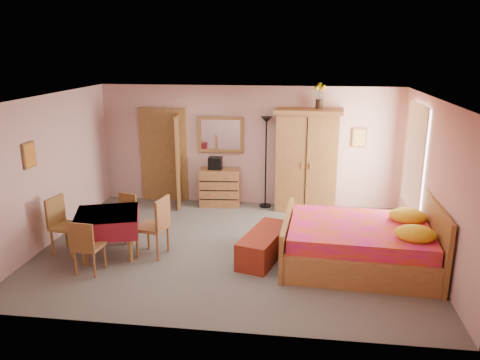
# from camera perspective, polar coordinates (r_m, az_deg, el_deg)

# --- Properties ---
(floor) EXTENTS (6.50, 6.50, 0.00)m
(floor) POSITION_cam_1_polar(r_m,az_deg,el_deg) (8.27, -0.97, -8.23)
(floor) COLOR slate
(floor) RESTS_ON ground
(ceiling) EXTENTS (6.50, 6.50, 0.00)m
(ceiling) POSITION_cam_1_polar(r_m,az_deg,el_deg) (7.59, -1.06, 10.00)
(ceiling) COLOR brown
(ceiling) RESTS_ON wall_back
(wall_back) EXTENTS (6.50, 0.10, 2.60)m
(wall_back) POSITION_cam_1_polar(r_m,az_deg,el_deg) (10.24, 1.03, 4.17)
(wall_back) COLOR #CC9B94
(wall_back) RESTS_ON floor
(wall_front) EXTENTS (6.50, 0.10, 2.60)m
(wall_front) POSITION_cam_1_polar(r_m,az_deg,el_deg) (5.49, -4.83, -6.40)
(wall_front) COLOR #CC9B94
(wall_front) RESTS_ON floor
(wall_left) EXTENTS (0.10, 5.00, 2.60)m
(wall_left) POSITION_cam_1_polar(r_m,az_deg,el_deg) (8.89, -22.22, 1.17)
(wall_left) COLOR #CC9B94
(wall_left) RESTS_ON floor
(wall_right) EXTENTS (0.10, 5.00, 2.60)m
(wall_right) POSITION_cam_1_polar(r_m,az_deg,el_deg) (8.04, 22.57, -0.34)
(wall_right) COLOR #CC9B94
(wall_right) RESTS_ON floor
(doorway) EXTENTS (1.06, 0.12, 2.15)m
(doorway) POSITION_cam_1_polar(r_m,az_deg,el_deg) (10.64, -9.22, 2.91)
(doorway) COLOR #9E6B35
(doorway) RESTS_ON floor
(window) EXTENTS (0.08, 1.40, 1.95)m
(window) POSITION_cam_1_polar(r_m,az_deg,el_deg) (9.12, 20.56, 2.66)
(window) COLOR white
(window) RESTS_ON wall_right
(picture_left) EXTENTS (0.04, 0.32, 0.42)m
(picture_left) POSITION_cam_1_polar(r_m,az_deg,el_deg) (8.29, -24.32, 2.78)
(picture_left) COLOR orange
(picture_left) RESTS_ON wall_left
(picture_back) EXTENTS (0.30, 0.04, 0.40)m
(picture_back) POSITION_cam_1_polar(r_m,az_deg,el_deg) (10.18, 14.34, 5.04)
(picture_back) COLOR #D8BF59
(picture_back) RESTS_ON wall_back
(chest_of_drawers) EXTENTS (0.90, 0.51, 0.82)m
(chest_of_drawers) POSITION_cam_1_polar(r_m,az_deg,el_deg) (10.28, -2.48, -0.91)
(chest_of_drawers) COLOR #985E33
(chest_of_drawers) RESTS_ON floor
(wall_mirror) EXTENTS (0.99, 0.08, 0.78)m
(wall_mirror) POSITION_cam_1_polar(r_m,az_deg,el_deg) (10.22, -2.36, 5.56)
(wall_mirror) COLOR white
(wall_mirror) RESTS_ON wall_back
(stereo) EXTENTS (0.29, 0.22, 0.27)m
(stereo) POSITION_cam_1_polar(r_m,az_deg,el_deg) (10.15, -3.03, 2.05)
(stereo) COLOR black
(stereo) RESTS_ON chest_of_drawers
(floor_lamp) EXTENTS (0.33, 0.33, 1.98)m
(floor_lamp) POSITION_cam_1_polar(r_m,az_deg,el_deg) (10.05, 3.16, 2.12)
(floor_lamp) COLOR black
(floor_lamp) RESTS_ON floor
(wardrobe) EXTENTS (1.43, 0.82, 2.16)m
(wardrobe) POSITION_cam_1_polar(r_m,az_deg,el_deg) (9.94, 8.18, 2.37)
(wardrobe) COLOR #9D6B35
(wardrobe) RESTS_ON floor
(sunflower_vase) EXTENTS (0.22, 0.22, 0.52)m
(sunflower_vase) POSITION_cam_1_polar(r_m,az_deg,el_deg) (9.81, 9.66, 10.09)
(sunflower_vase) COLOR yellow
(sunflower_vase) RESTS_ON wardrobe
(bed) EXTENTS (2.50, 2.02, 1.11)m
(bed) POSITION_cam_1_polar(r_m,az_deg,el_deg) (7.69, 14.28, -6.19)
(bed) COLOR #D31481
(bed) RESTS_ON floor
(bench) EXTENTS (0.85, 1.44, 0.45)m
(bench) POSITION_cam_1_polar(r_m,az_deg,el_deg) (7.83, 2.97, -7.88)
(bench) COLOR maroon
(bench) RESTS_ON floor
(dining_table) EXTENTS (1.27, 1.27, 0.74)m
(dining_table) POSITION_cam_1_polar(r_m,az_deg,el_deg) (8.18, -15.76, -6.33)
(dining_table) COLOR maroon
(dining_table) RESTS_ON floor
(chair_south) EXTENTS (0.43, 0.43, 0.87)m
(chair_south) POSITION_cam_1_polar(r_m,az_deg,el_deg) (7.62, -17.94, -7.64)
(chair_south) COLOR #935E32
(chair_south) RESTS_ON floor
(chair_north) EXTENTS (0.47, 0.47, 0.83)m
(chair_north) POSITION_cam_1_polar(r_m,az_deg,el_deg) (8.72, -14.11, -4.48)
(chair_north) COLOR #AC713A
(chair_north) RESTS_ON floor
(chair_west) EXTENTS (0.52, 0.52, 0.98)m
(chair_west) POSITION_cam_1_polar(r_m,az_deg,el_deg) (8.40, -20.36, -5.26)
(chair_west) COLOR #A87839
(chair_west) RESTS_ON floor
(chair_east) EXTENTS (0.54, 0.54, 1.02)m
(chair_east) POSITION_cam_1_polar(r_m,az_deg,el_deg) (7.94, -10.67, -5.57)
(chair_east) COLOR #A16536
(chair_east) RESTS_ON floor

